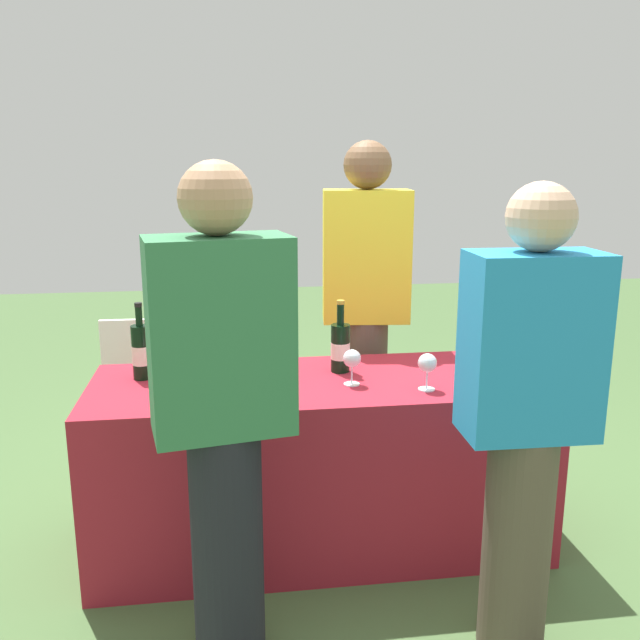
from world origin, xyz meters
TOP-DOWN VIEW (x-y plane):
  - ground_plane at (0.00, 0.00)m, footprint 12.00×12.00m
  - tasting_table at (0.00, 0.00)m, footprint 1.85×0.67m
  - wine_bottle_0 at (-0.72, 0.11)m, footprint 0.07×0.07m
  - wine_bottle_1 at (-0.62, 0.15)m, footprint 0.07×0.07m
  - wine_bottle_2 at (-0.38, 0.13)m, footprint 0.07×0.07m
  - wine_bottle_3 at (-0.17, 0.08)m, footprint 0.07×0.07m
  - wine_bottle_4 at (0.10, 0.10)m, footprint 0.08×0.08m
  - wine_glass_0 at (-0.56, -0.06)m, footprint 0.07×0.07m
  - wine_glass_1 at (0.12, -0.08)m, footprint 0.07×0.07m
  - wine_glass_2 at (0.39, -0.18)m, footprint 0.07×0.07m
  - wine_glass_3 at (0.65, -0.13)m, footprint 0.07×0.07m
  - server_pouring at (0.30, 0.58)m, footprint 0.44×0.27m
  - guest_0 at (-0.39, -0.63)m, footprint 0.45×0.30m
  - guest_1 at (0.55, -0.71)m, footprint 0.41×0.23m
  - menu_board at (-0.79, 0.90)m, footprint 0.48×0.04m

SIDE VIEW (x-z plane):
  - ground_plane at x=0.00m, z-range 0.00..0.00m
  - tasting_table at x=0.00m, z-range 0.00..0.73m
  - menu_board at x=-0.79m, z-range 0.00..0.80m
  - wine_glass_0 at x=-0.56m, z-range 0.76..0.89m
  - guest_1 at x=0.55m, z-range 0.06..1.60m
  - wine_glass_1 at x=0.12m, z-range 0.76..0.91m
  - wine_glass_2 at x=0.39m, z-range 0.76..0.91m
  - wine_bottle_4 at x=0.10m, z-range 0.69..0.99m
  - wine_glass_3 at x=0.65m, z-range 0.77..0.92m
  - wine_bottle_3 at x=-0.17m, z-range 0.69..1.00m
  - wine_bottle_0 at x=-0.72m, z-range 0.69..1.01m
  - wine_bottle_2 at x=-0.38m, z-range 0.69..1.02m
  - wine_bottle_1 at x=-0.62m, z-range 0.69..1.02m
  - guest_0 at x=-0.39m, z-range 0.06..1.67m
  - server_pouring at x=0.30m, z-range 0.07..1.77m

